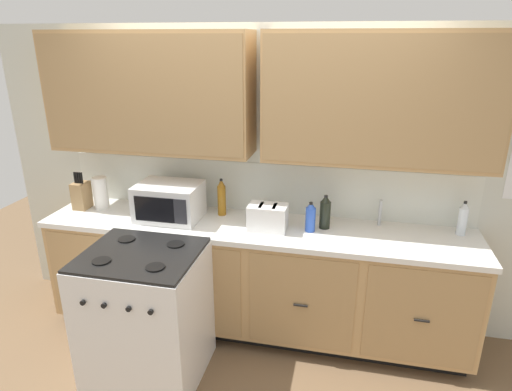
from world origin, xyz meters
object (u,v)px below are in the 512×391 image
object	(u,v)px
microwave	(169,201)
knife_block	(81,195)
paper_towel_roll	(101,193)
bottle_amber	(222,197)
stove_range	(146,314)
toaster	(268,217)
bottle_clear	(463,218)
bottle_dark	(325,212)
bottle_blue	(310,217)

from	to	relation	value
microwave	knife_block	distance (m)	0.79
paper_towel_roll	bottle_amber	bearing A→B (deg)	3.73
stove_range	paper_towel_roll	distance (m)	1.16
toaster	stove_range	bearing A→B (deg)	-141.63
stove_range	paper_towel_roll	world-z (taller)	paper_towel_roll
paper_towel_roll	bottle_clear	size ratio (longest dim) A/B	1.03
toaster	paper_towel_roll	world-z (taller)	paper_towel_roll
bottle_clear	bottle_amber	xyz separation A→B (m)	(-1.77, -0.01, 0.02)
bottle_dark	bottle_blue	bearing A→B (deg)	-141.15
toaster	knife_block	world-z (taller)	knife_block
paper_towel_roll	bottle_amber	size ratio (longest dim) A/B	0.87
bottle_clear	bottle_amber	distance (m)	1.77
knife_block	bottle_amber	xyz separation A→B (m)	(1.16, 0.11, 0.03)
toaster	bottle_dark	xyz separation A→B (m)	(0.40, 0.12, 0.03)
knife_block	paper_towel_roll	world-z (taller)	knife_block
stove_range	paper_towel_roll	xyz separation A→B (m)	(-0.70, 0.71, 0.58)
toaster	bottle_amber	world-z (taller)	bottle_amber
stove_range	toaster	world-z (taller)	toaster
stove_range	knife_block	world-z (taller)	knife_block
bottle_blue	bottle_clear	world-z (taller)	bottle_clear
paper_towel_roll	bottle_blue	world-z (taller)	paper_towel_roll
knife_block	bottle_dark	bearing A→B (deg)	0.94
microwave	bottle_amber	distance (m)	0.41
toaster	bottle_clear	size ratio (longest dim) A/B	1.10
paper_towel_roll	bottle_amber	distance (m)	1.02
paper_towel_roll	bottle_blue	bearing A→B (deg)	-3.13
toaster	bottle_dark	bearing A→B (deg)	16.71
stove_range	bottle_amber	distance (m)	1.03
toaster	bottle_dark	distance (m)	0.42
bottle_blue	bottle_amber	world-z (taller)	bottle_amber
paper_towel_roll	bottle_dark	size ratio (longest dim) A/B	1.02
bottle_amber	bottle_dark	bearing A→B (deg)	-5.72
knife_block	bottle_clear	size ratio (longest dim) A/B	1.22
toaster	bottle_clear	bearing A→B (deg)	8.98
stove_range	bottle_clear	size ratio (longest dim) A/B	3.75
microwave	paper_towel_roll	size ratio (longest dim) A/B	1.85
bottle_clear	bottle_dark	size ratio (longest dim) A/B	0.99
stove_range	microwave	world-z (taller)	microwave
microwave	bottle_clear	size ratio (longest dim) A/B	1.89
stove_range	microwave	bearing A→B (deg)	94.88
paper_towel_roll	bottle_blue	xyz separation A→B (m)	(1.73, -0.09, -0.02)
microwave	toaster	bearing A→B (deg)	-3.03
stove_range	bottle_dark	distance (m)	1.45
stove_range	bottle_blue	xyz separation A→B (m)	(1.04, 0.62, 0.56)
microwave	toaster	distance (m)	0.78
stove_range	bottle_dark	world-z (taller)	bottle_dark
bottle_blue	microwave	bearing A→B (deg)	-179.96
bottle_blue	bottle_dark	size ratio (longest dim) A/B	0.87
knife_block	paper_towel_roll	size ratio (longest dim) A/B	1.19
toaster	paper_towel_roll	bearing A→B (deg)	174.52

